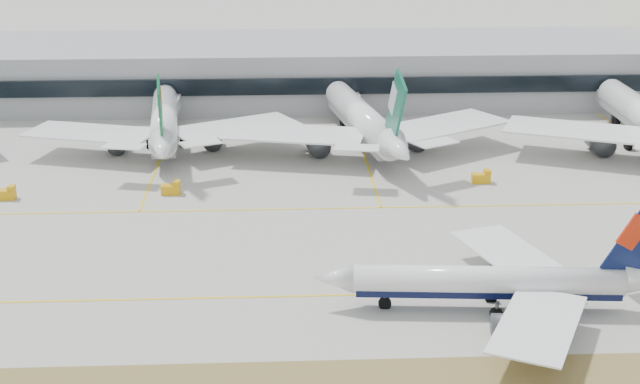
{
  "coord_description": "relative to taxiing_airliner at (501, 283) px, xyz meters",
  "views": [
    {
      "loc": [
        2.75,
        -119.42,
        56.7
      ],
      "look_at": [
        9.26,
        18.0,
        7.5
      ],
      "focal_mm": 50.0,
      "sensor_mm": 36.0,
      "label": 1
    }
  ],
  "objects": [
    {
      "name": "terminal",
      "position": [
        -32.7,
        125.35,
        3.41
      ],
      "size": [
        280.0,
        43.1,
        15.0
      ],
      "color": "gray",
      "rests_on": "ground"
    },
    {
      "name": "ground",
      "position": [
        -32.7,
        10.51,
        -4.1
      ],
      "size": [
        3000.0,
        3000.0,
        0.0
      ],
      "primitive_type": "plane",
      "color": "#A9A69E",
      "rests_on": "ground"
    },
    {
      "name": "gse_c",
      "position": [
        9.28,
        53.47,
        -3.05
      ],
      "size": [
        3.55,
        2.0,
        2.6
      ],
      "color": "#D5980B",
      "rests_on": "ground"
    },
    {
      "name": "widebody_eva",
      "position": [
        -54.96,
        79.67,
        1.58
      ],
      "size": [
        59.66,
        58.68,
        21.37
      ],
      "rotation": [
        0.0,
        0.0,
        1.67
      ],
      "color": "white",
      "rests_on": "ground"
    },
    {
      "name": "widebody_cathay",
      "position": [
        -11.47,
        76.75,
        2.01
      ],
      "size": [
        63.6,
        62.92,
        22.97
      ],
      "rotation": [
        0.0,
        0.0,
        1.74
      ],
      "color": "white",
      "rests_on": "ground"
    },
    {
      "name": "gse_extra",
      "position": [
        -80.57,
        48.33,
        -3.05
      ],
      "size": [
        3.55,
        2.0,
        2.6
      ],
      "color": "#D5980B",
      "rests_on": "ground"
    },
    {
      "name": "gse_b",
      "position": [
        -50.38,
        49.71,
        -3.05
      ],
      "size": [
        3.55,
        2.0,
        2.6
      ],
      "color": "#D5980B",
      "rests_on": "ground"
    },
    {
      "name": "taxiing_airliner",
      "position": [
        0.0,
        0.0,
        0.0
      ],
      "size": [
        50.61,
        43.84,
        17.0
      ],
      "rotation": [
        0.0,
        0.0,
        3.06
      ],
      "color": "white",
      "rests_on": "ground"
    }
  ]
}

